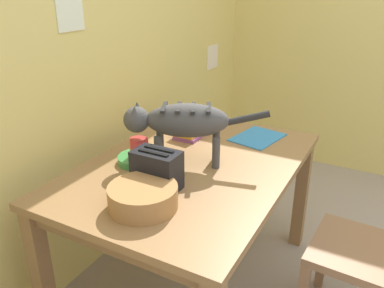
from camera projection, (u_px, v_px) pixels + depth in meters
wall_rear at (81, 46)px, 1.99m from camera, size 4.43×0.11×2.50m
dining_table at (192, 178)px, 1.94m from camera, size 1.36×0.94×0.74m
cat at (180, 122)px, 1.82m from camera, size 0.35×0.63×0.30m
saucer_bowl at (139, 159)px, 1.91m from camera, size 0.20×0.20×0.03m
coffee_mug at (139, 147)px, 1.89m from camera, size 0.12×0.08×0.09m
magazine at (257, 137)px, 2.21m from camera, size 0.33×0.27×0.01m
book_stack at (190, 129)px, 2.22m from camera, size 0.21×0.15×0.08m
wicker_basket at (143, 196)px, 1.52m from camera, size 0.27×0.27×0.09m
toaster at (157, 170)px, 1.65m from camera, size 0.12×0.20×0.18m
wooden_chair_far at (372, 251)px, 1.73m from camera, size 0.44×0.44×0.93m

